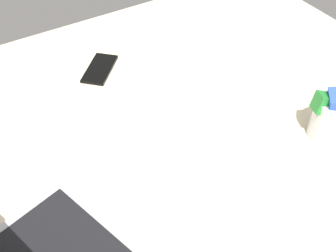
# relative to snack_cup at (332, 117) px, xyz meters

# --- Properties ---
(bed_mattress) EXTENTS (1.80, 1.40, 0.18)m
(bed_mattress) POSITION_rel_snack_cup_xyz_m (-0.09, 0.26, -0.15)
(bed_mattress) COLOR beige
(bed_mattress) RESTS_ON ground
(snack_cup) EXTENTS (0.10, 0.10, 0.14)m
(snack_cup) POSITION_rel_snack_cup_xyz_m (0.00, 0.00, 0.00)
(snack_cup) COLOR silver
(snack_cup) RESTS_ON bed_mattress
(cell_phone) EXTENTS (0.15, 0.15, 0.01)m
(cell_phone) POSITION_rel_snack_cup_xyz_m (0.53, 0.36, -0.06)
(cell_phone) COLOR black
(cell_phone) RESTS_ON bed_mattress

